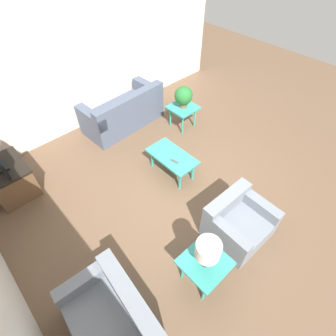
% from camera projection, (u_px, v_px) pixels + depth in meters
% --- Properties ---
extents(ground_plane, '(14.00, 14.00, 0.00)m').
position_uv_depth(ground_plane, '(188.00, 188.00, 4.86)').
color(ground_plane, brown).
extents(wall_right, '(0.12, 7.20, 2.70)m').
position_uv_depth(wall_right, '(85.00, 63.00, 5.42)').
color(wall_right, silver).
rests_on(wall_right, ground_plane).
extents(sofa, '(0.95, 1.85, 0.86)m').
position_uv_depth(sofa, '(124.00, 113.00, 5.95)').
color(sofa, '#4C566B').
rests_on(sofa, ground_plane).
extents(armchair, '(0.84, 0.92, 0.69)m').
position_uv_depth(armchair, '(237.00, 222.00, 4.04)').
color(armchair, slate).
rests_on(armchair, ground_plane).
extents(loveseat, '(1.33, 0.91, 0.69)m').
position_uv_depth(loveseat, '(114.00, 320.00, 3.13)').
color(loveseat, slate).
rests_on(loveseat, ground_plane).
extents(coffee_table, '(0.95, 0.52, 0.45)m').
position_uv_depth(coffee_table, '(172.00, 158.00, 4.86)').
color(coffee_table, teal).
rests_on(coffee_table, ground_plane).
extents(side_table_plant, '(0.58, 0.58, 0.52)m').
position_uv_depth(side_table_plant, '(183.00, 110.00, 5.83)').
color(side_table_plant, teal).
rests_on(side_table_plant, ground_plane).
extents(side_table_lamp, '(0.58, 0.58, 0.52)m').
position_uv_depth(side_table_lamp, '(205.00, 264.00, 3.42)').
color(side_table_lamp, teal).
rests_on(side_table_lamp, ground_plane).
extents(tv_stand_chest, '(0.85, 0.66, 0.62)m').
position_uv_depth(tv_stand_chest, '(10.00, 178.00, 4.60)').
color(tv_stand_chest, brown).
rests_on(tv_stand_chest, ground_plane).
extents(potted_plant, '(0.39, 0.39, 0.48)m').
position_uv_depth(potted_plant, '(184.00, 96.00, 5.59)').
color(potted_plant, brown).
rests_on(potted_plant, side_table_plant).
extents(table_lamp, '(0.31, 0.31, 0.46)m').
position_uv_depth(table_lamp, '(208.00, 251.00, 3.14)').
color(table_lamp, '#333333').
rests_on(table_lamp, side_table_lamp).
extents(remote_control, '(0.16, 0.08, 0.02)m').
position_uv_depth(remote_control, '(174.00, 161.00, 4.71)').
color(remote_control, '#4C4C51').
rests_on(remote_control, coffee_table).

